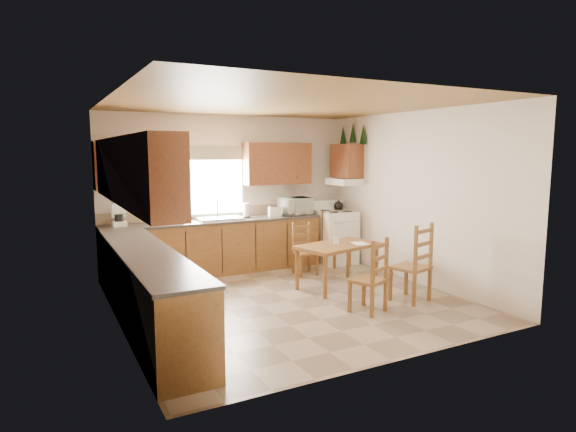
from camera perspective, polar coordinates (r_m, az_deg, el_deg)
name	(u,v)px	position (r m, az deg, el deg)	size (l,w,h in m)	color
floor	(288,300)	(6.84, 0.05, -9.97)	(4.50, 4.50, 0.00)	gray
ceiling	(288,104)	(6.55, 0.06, 13.16)	(4.50, 4.50, 0.00)	olive
wall_left	(115,215)	(5.87, -19.79, 0.15)	(4.50, 4.50, 0.00)	beige
wall_right	(414,198)	(7.86, 14.76, 2.13)	(4.50, 4.50, 0.00)	beige
wall_back	(230,192)	(8.61, -6.93, 2.78)	(4.50, 4.50, 0.00)	beige
wall_front	(398,228)	(4.70, 12.90, -1.34)	(4.50, 4.50, 0.00)	beige
lower_cab_back	(216,248)	(8.33, -8.51, -3.73)	(3.75, 0.60, 0.88)	brown
lower_cab_left	(148,291)	(5.95, -16.30, -8.55)	(0.60, 3.60, 0.88)	brown
counter_back	(216,221)	(8.25, -8.57, -0.60)	(3.75, 0.63, 0.04)	#3D3633
counter_left	(146,253)	(5.84, -16.46, -4.21)	(0.63, 3.60, 0.04)	#3D3633
backsplash	(210,213)	(8.51, -9.23, 0.38)	(3.75, 0.01, 0.18)	#927A5C
upper_cab_back_left	(141,165)	(8.00, -17.03, 5.77)	(1.41, 0.33, 0.75)	brown
upper_cab_back_right	(277,164)	(8.77, -1.29, 6.23)	(1.25, 0.33, 0.75)	brown
upper_cab_left	(131,171)	(5.71, -18.16, 5.11)	(0.33, 3.60, 0.75)	brown
upper_cab_stove	(347,161)	(9.01, 6.95, 6.50)	(0.33, 0.62, 0.62)	brown
range_hood	(344,182)	(9.00, 6.65, 4.08)	(0.44, 0.62, 0.12)	white
window_frame	(214,182)	(8.46, -8.78, 4.03)	(1.13, 0.02, 1.18)	white
window_pane	(214,182)	(8.46, -8.77, 4.02)	(1.05, 0.01, 1.10)	white
window_valance	(214,153)	(8.42, -8.78, 7.41)	(1.19, 0.01, 0.24)	#495C35
sink_basin	(220,218)	(8.27, -8.09, -0.29)	(0.75, 0.45, 0.04)	silver
pine_decal_a	(363,134)	(8.83, 8.90, 9.56)	(0.22, 0.22, 0.36)	black
pine_decal_b	(353,133)	(9.09, 7.69, 9.77)	(0.22, 0.22, 0.36)	black
pine_decal_c	(343,135)	(9.36, 6.54, 9.48)	(0.22, 0.22, 0.36)	black
stove	(336,237)	(9.05, 5.68, -2.53)	(0.64, 0.67, 0.96)	white
coffeemaker	(119,216)	(7.91, -19.39, -0.04)	(0.18, 0.21, 0.30)	white
paper_towel	(246,210)	(8.47, -4.99, 0.68)	(0.11, 0.11, 0.26)	white
toaster	(275,212)	(8.59, -1.59, 0.53)	(0.21, 0.14, 0.17)	white
microwave	(295,206)	(8.85, 0.89, 1.19)	(0.52, 0.38, 0.31)	white
dining_table	(338,266)	(7.44, 5.89, -5.88)	(1.25, 0.71, 0.67)	brown
chair_near_left	(411,262)	(6.91, 14.35, -5.33)	(0.46, 0.44, 1.09)	brown
chair_near_right	(368,275)	(6.34, 9.48, -6.93)	(0.41, 0.39, 0.97)	brown
chair_far_left	(305,249)	(8.15, 2.05, -3.97)	(0.36, 0.35, 0.86)	brown
chair_far_right	(336,239)	(8.81, 5.75, -2.71)	(0.41, 0.39, 0.99)	brown
table_paper	(360,243)	(7.47, 8.52, -3.23)	(0.20, 0.27, 0.00)	white
table_card	(337,240)	(7.38, 5.78, -2.90)	(0.08, 0.02, 0.11)	white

